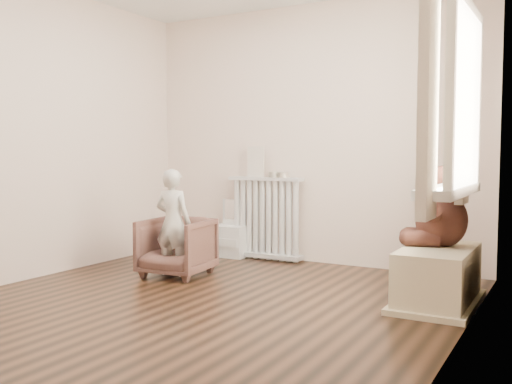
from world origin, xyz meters
The scene contains 18 objects.
floor centered at (0.00, 0.00, 0.00)m, with size 3.60×3.60×0.01m, color black.
back_wall centered at (0.00, 1.80, 1.30)m, with size 3.60×0.02×2.60m, color white.
left_wall centered at (-1.80, 0.00, 1.30)m, with size 0.02×3.60×2.60m, color white.
right_wall centered at (1.80, 0.00, 1.30)m, with size 0.02×3.60×2.60m, color white.
window centered at (1.76, 0.30, 1.45)m, with size 0.03×0.90×1.10m, color white.
window_sill centered at (1.67, 0.30, 0.87)m, with size 0.22×1.10×0.06m, color silver.
curtain_left centered at (1.65, -0.27, 1.39)m, with size 0.06×0.26×1.30m, color beige.
curtain_right centered at (1.65, 0.87, 1.39)m, with size 0.06×0.26×1.30m, color beige.
radiator centered at (-0.43, 1.68, 0.39)m, with size 0.81×0.15×0.86m, color silver.
paper_doll centered at (-0.54, 1.68, 1.02)m, with size 0.19×0.02×0.32m, color beige.
tin_a centered at (-0.34, 1.68, 0.89)m, with size 0.10×0.10×0.06m, color #A59E8C.
tin_b centered at (-0.22, 1.68, 0.89)m, with size 0.10×0.10×0.06m, color #A59E8C.
toy_vanity centered at (-0.84, 1.65, 0.28)m, with size 0.39×0.28×0.61m, color silver.
armchair centered at (-0.75, 0.58, 0.26)m, with size 0.56×0.58×0.53m, color brown.
child centered at (-0.75, 0.53, 0.50)m, with size 0.35×0.23×0.95m, color beige.
toy_bench centered at (1.52, 0.74, 0.20)m, with size 0.47×0.90×0.42m, color beige.
teddy_bear centered at (1.51, 0.86, 0.67)m, with size 0.50×0.38×0.61m, color #341913, non-canonical shape.
plush_cat centered at (1.66, 0.62, 1.00)m, with size 0.14×0.22×0.19m, color #6A625A, non-canonical shape.
Camera 1 is at (2.38, -3.51, 1.12)m, focal length 40.00 mm.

